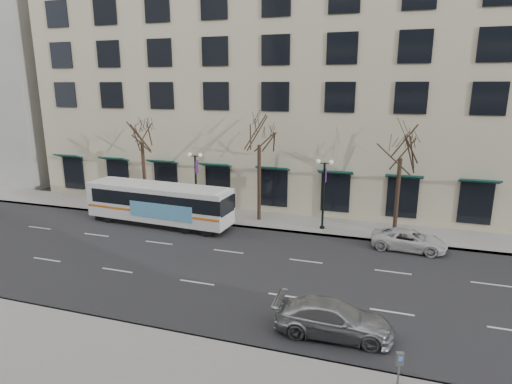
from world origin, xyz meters
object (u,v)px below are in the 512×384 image
at_px(tree_far_mid, 259,132).
at_px(pay_station, 400,361).
at_px(white_pickup, 409,240).
at_px(lamp_post_left, 196,182).
at_px(lamp_post_right, 324,191).
at_px(tree_far_right, 401,144).
at_px(city_bus, 160,203).
at_px(tree_far_left, 141,130).
at_px(silver_car, 333,319).

relative_size(tree_far_mid, pay_station, 6.96).
relative_size(tree_far_mid, white_pickup, 1.85).
relative_size(lamp_post_left, lamp_post_right, 1.00).
bearing_deg(pay_station, tree_far_right, 77.07).
distance_m(city_bus, pay_station, 21.72).
height_order(tree_far_left, tree_far_mid, tree_far_mid).
relative_size(tree_far_left, pay_station, 6.79).
relative_size(tree_far_mid, tree_far_right, 1.06).
relative_size(silver_car, white_pickup, 1.08).
bearing_deg(tree_far_right, lamp_post_left, -177.71).
distance_m(silver_car, pay_station, 3.73).
height_order(tree_far_left, silver_car, tree_far_left).
relative_size(tree_far_mid, silver_car, 1.71).
bearing_deg(white_pickup, lamp_post_right, 75.01).
xyz_separation_m(city_bus, white_pickup, (17.75, 0.41, -1.05)).
xyz_separation_m(tree_far_left, tree_far_mid, (10.00, 0.00, 0.21)).
relative_size(lamp_post_left, pay_station, 4.24).
bearing_deg(city_bus, white_pickup, 4.94).
height_order(tree_far_right, pay_station, tree_far_right).
distance_m(city_bus, silver_car, 18.05).
bearing_deg(tree_far_mid, lamp_post_left, -173.15).
bearing_deg(lamp_post_right, tree_far_right, 6.85).
xyz_separation_m(white_pickup, pay_station, (-0.65, -13.78, 0.40)).
height_order(tree_far_mid, white_pickup, tree_far_mid).
bearing_deg(tree_far_right, city_bus, -169.88).
relative_size(tree_far_mid, city_bus, 0.74).
distance_m(lamp_post_right, silver_car, 13.58).
relative_size(tree_far_mid, lamp_post_left, 1.64).
bearing_deg(city_bus, tree_far_right, 13.74).
xyz_separation_m(silver_car, white_pickup, (3.28, 11.15, -0.08)).
bearing_deg(pay_station, silver_car, 121.22).
xyz_separation_m(tree_far_left, white_pickup, (20.89, -2.60, -6.06)).
xyz_separation_m(tree_far_right, lamp_post_left, (-14.99, -0.60, -3.48)).
bearing_deg(silver_car, tree_far_mid, 27.03).
height_order(lamp_post_left, silver_car, lamp_post_left).
relative_size(tree_far_left, lamp_post_left, 1.60).
distance_m(tree_far_mid, white_pickup, 12.83).
relative_size(lamp_post_right, white_pickup, 1.13).
height_order(city_bus, silver_car, city_bus).
height_order(lamp_post_left, pay_station, lamp_post_left).
height_order(tree_far_right, lamp_post_left, tree_far_right).
relative_size(tree_far_right, city_bus, 0.70).
relative_size(tree_far_left, city_bus, 0.72).
distance_m(lamp_post_left, pay_station, 22.01).
xyz_separation_m(city_bus, pay_station, (17.11, -13.37, -0.65)).
height_order(tree_far_left, tree_far_right, tree_far_left).
relative_size(tree_far_left, tree_far_right, 1.03).
relative_size(tree_far_right, silver_car, 1.61).
relative_size(lamp_post_right, pay_station, 4.24).
distance_m(tree_far_left, lamp_post_left, 6.29).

